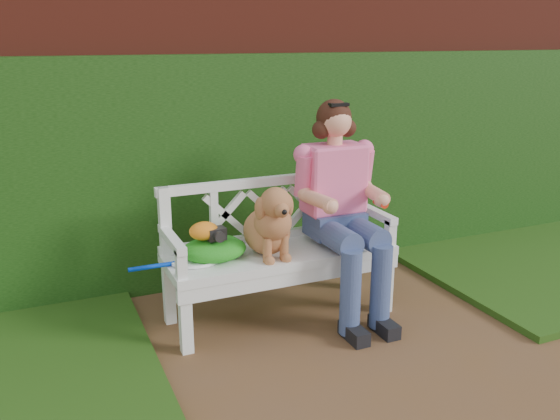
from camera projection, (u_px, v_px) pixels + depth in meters
name	position (u px, v px, depth m)	size (l,w,h in m)	color
ground	(378.00, 376.00, 3.31)	(60.00, 60.00, 0.00)	brown
brick_wall	(253.00, 131.00, 4.67)	(10.00, 0.30, 2.20)	maroon
ivy_hedge	(264.00, 168.00, 4.54)	(10.00, 0.18, 1.70)	#265117
garden_bench	(280.00, 283.00, 3.94)	(1.58, 0.60, 0.48)	white
seated_woman	(337.00, 209.00, 3.94)	(0.60, 0.80, 1.43)	#E13A5E
dog	(269.00, 219.00, 3.72)	(0.32, 0.43, 0.48)	tan
tennis_racket	(191.00, 261.00, 3.64)	(0.59, 0.25, 0.03)	white
green_bag	(214.00, 249.00, 3.68)	(0.41, 0.32, 0.14)	green
camera_item	(216.00, 234.00, 3.63)	(0.11, 0.08, 0.08)	black
baseball_glove	(204.00, 231.00, 3.62)	(0.18, 0.13, 0.11)	orange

